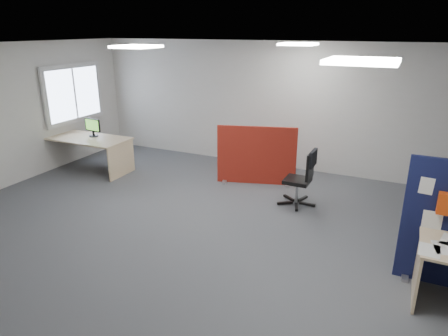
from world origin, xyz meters
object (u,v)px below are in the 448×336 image
at_px(second_desk, 90,145).
at_px(office_chair, 304,175).
at_px(red_divider, 256,156).
at_px(monitor_second, 93,127).

distance_m(second_desk, office_chair, 4.64).
xyz_separation_m(red_divider, monitor_second, (-3.51, -0.64, 0.37)).
relative_size(second_desk, monitor_second, 4.11).
height_order(monitor_second, office_chair, monitor_second).
bearing_deg(monitor_second, red_divider, 17.09).
relative_size(red_divider, second_desk, 0.86).
bearing_deg(office_chair, second_desk, -177.95).
height_order(second_desk, office_chair, office_chair).
height_order(second_desk, monitor_second, monitor_second).
height_order(red_divider, office_chair, red_divider).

